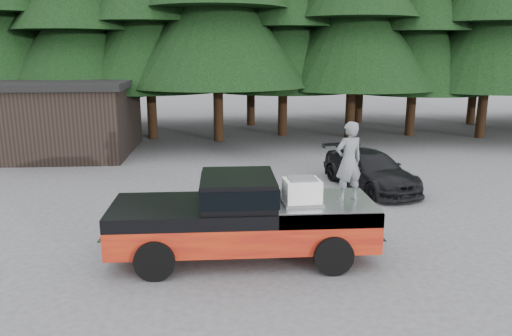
{
  "coord_description": "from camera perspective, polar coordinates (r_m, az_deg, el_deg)",
  "views": [
    {
      "loc": [
        -0.88,
        -11.08,
        4.62
      ],
      "look_at": [
        -0.09,
        0.0,
        1.97
      ],
      "focal_mm": 35.0,
      "sensor_mm": 36.0,
      "label": 1
    }
  ],
  "objects": [
    {
      "name": "ground",
      "position": [
        12.03,
        0.44,
        -9.16
      ],
      "size": [
        120.0,
        120.0,
        0.0
      ],
      "primitive_type": "plane",
      "color": "#49484B",
      "rests_on": "ground"
    },
    {
      "name": "pickup_truck",
      "position": [
        11.3,
        -1.52,
        -7.07
      ],
      "size": [
        6.0,
        2.04,
        1.33
      ],
      "primitive_type": null,
      "color": "red",
      "rests_on": "ground"
    },
    {
      "name": "truck_cab",
      "position": [
        11.0,
        -2.07,
        -2.39
      ],
      "size": [
        1.66,
        1.9,
        0.59
      ],
      "primitive_type": "cube",
      "color": "black",
      "rests_on": "pickup_truck"
    },
    {
      "name": "air_compressor",
      "position": [
        10.9,
        5.26,
        -2.76
      ],
      "size": [
        0.82,
        0.7,
        0.53
      ],
      "primitive_type": "cube",
      "rotation": [
        0.0,
        0.0,
        0.09
      ],
      "color": "silver",
      "rests_on": "pickup_truck"
    },
    {
      "name": "man_on_bed",
      "position": [
        11.15,
        10.55,
        0.74
      ],
      "size": [
        0.75,
        0.6,
        1.77
      ],
      "primitive_type": "imported",
      "rotation": [
        0.0,
        0.0,
        3.46
      ],
      "color": "slate",
      "rests_on": "pickup_truck"
    },
    {
      "name": "parked_car",
      "position": [
        17.36,
        12.92,
        -0.23
      ],
      "size": [
        2.89,
        4.65,
        1.26
      ],
      "primitive_type": "imported",
      "rotation": [
        0.0,
        0.0,
        0.28
      ],
      "color": "black",
      "rests_on": "ground"
    },
    {
      "name": "utility_building",
      "position": [
        24.64,
        -23.38,
        5.43
      ],
      "size": [
        8.4,
        6.4,
        3.3
      ],
      "color": "black",
      "rests_on": "ground"
    }
  ]
}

